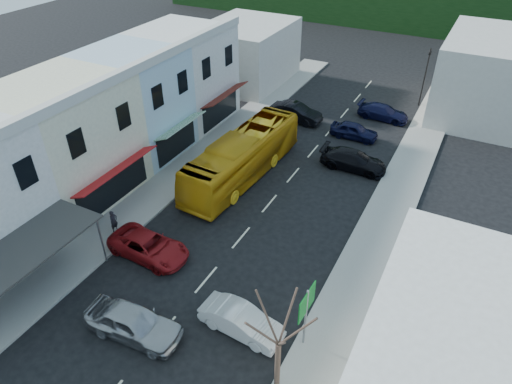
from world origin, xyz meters
name	(u,v)px	position (x,y,z in m)	size (l,w,h in m)	color
ground	(206,280)	(0.00, 0.00, 0.00)	(120.00, 120.00, 0.00)	black
sidewalk_left	(194,162)	(-7.50, 10.00, 0.07)	(3.00, 52.00, 0.15)	gray
sidewalk_right	(386,218)	(7.50, 10.00, 0.07)	(3.00, 52.00, 0.15)	gray
shopfront_row	(88,130)	(-12.49, 5.00, 4.00)	(8.25, 30.00, 8.00)	beige
distant_block_left	(247,53)	(-12.00, 27.00, 3.00)	(8.00, 10.00, 6.00)	#B7B2A8
distant_block_right	(488,76)	(11.00, 30.00, 3.50)	(8.00, 12.00, 7.00)	#B7B2A8
bus	(243,158)	(-3.25, 10.16, 1.55)	(2.50, 11.60, 3.10)	gold
car_silver	(134,324)	(-1.10, -4.65, 0.70)	(1.80, 4.40, 1.40)	#A4A5A9
car_white	(241,321)	(3.38, -2.08, 0.70)	(1.80, 4.40, 1.40)	silver
car_red	(149,246)	(-4.00, 0.15, 0.70)	(1.90, 4.60, 1.40)	maroon
car_black_near	(353,160)	(3.63, 14.95, 0.70)	(1.84, 4.50, 1.40)	black
car_navy_mid	(354,130)	(2.19, 19.70, 0.70)	(1.80, 4.40, 1.40)	black
car_black_far	(296,113)	(-3.50, 20.48, 0.70)	(1.80, 4.40, 1.40)	black
car_navy_far	(383,112)	(3.43, 24.45, 0.70)	(1.84, 4.50, 1.40)	black
pedestrian_left	(114,220)	(-7.18, 0.81, 1.00)	(0.60, 0.40, 1.70)	black
direction_sign	(305,319)	(6.40, -1.42, 1.84)	(0.26, 1.66, 3.68)	#065A16
street_tree	(278,344)	(6.30, -4.20, 3.24)	(2.08, 2.08, 6.49)	#362821
traffic_signal	(425,78)	(5.80, 29.00, 2.78)	(0.92, 1.24, 5.56)	black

